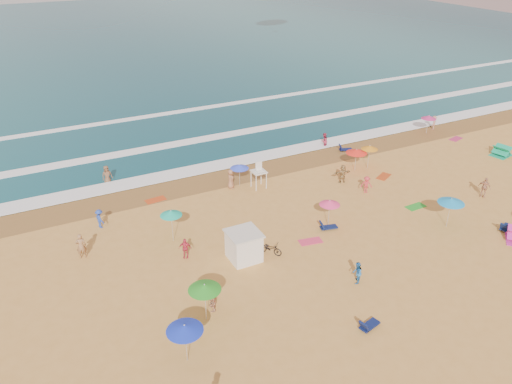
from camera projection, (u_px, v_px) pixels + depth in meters
name	position (u px, v px, depth m)	size (l,w,h in m)	color
ground	(314.00, 239.00, 36.81)	(220.00, 220.00, 0.00)	gold
ocean	(93.00, 40.00, 103.10)	(220.00, 140.00, 0.18)	#0C4756
wet_sand	(242.00, 173.00, 46.67)	(220.00, 220.00, 0.00)	olive
surf_foam	(206.00, 141.00, 53.59)	(200.00, 18.70, 0.05)	white
cabana	(244.00, 246.00, 34.10)	(2.00, 2.00, 2.00)	white
cabana_roof	(244.00, 233.00, 33.61)	(2.20, 2.20, 0.12)	silver
bicycle	(270.00, 248.00, 34.88)	(0.61, 1.76, 0.93)	black
lifeguard_stand	(259.00, 177.00, 43.65)	(1.20, 1.20, 2.10)	white
beach_umbrellas	(327.00, 220.00, 34.87)	(55.52, 29.81, 0.82)	#C82C74
loungers	(428.00, 236.00, 36.74)	(52.58, 26.26, 0.34)	#101E51
towels	(369.00, 238.00, 36.81)	(46.50, 27.80, 0.03)	#CE4419
popup_tents	(509.00, 185.00, 43.23)	(14.46, 13.69, 1.20)	#CB2D9F
beachgoers	(275.00, 202.00, 40.09)	(49.46, 27.78, 2.14)	#D2344C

